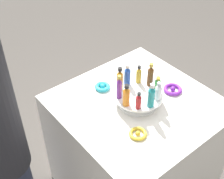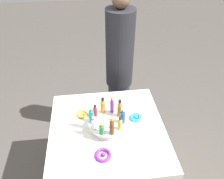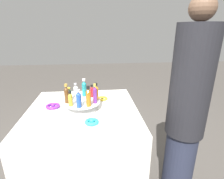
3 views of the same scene
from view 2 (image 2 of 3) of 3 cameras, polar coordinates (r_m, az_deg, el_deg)
party_table at (r=1.94m, az=-1.05°, el=-17.83°), size 0.84×0.84×0.79m
display_stand at (r=1.60m, az=-1.23°, el=-9.18°), size 0.27×0.27×0.07m
bottle_gold at (r=1.50m, az=2.11°, el=-8.92°), size 0.03×0.03×0.11m
bottle_blue at (r=1.54m, az=2.85°, el=-6.93°), size 0.04×0.04×0.13m
bottle_amber at (r=1.58m, az=2.01°, el=-5.06°), size 0.03×0.03×0.15m
bottle_purple at (r=1.60m, az=0.02°, el=-4.09°), size 0.03×0.03×0.15m
bottle_orange at (r=1.61m, az=-2.40°, el=-4.28°), size 0.04×0.04×0.13m
bottle_red at (r=1.60m, az=-4.42°, el=-5.60°), size 0.03×0.03×0.10m
bottle_teal at (r=1.54m, az=-5.39°, el=-6.72°), size 0.04×0.04×0.15m
bottle_clear at (r=1.50m, az=-4.75°, el=-8.86°), size 0.04×0.04×0.11m
bottle_green at (r=1.48m, az=-2.69°, el=-10.22°), size 0.03×0.03×0.10m
bottle_brown at (r=1.46m, az=-0.02°, el=-9.65°), size 0.03×0.03×0.15m
ribbon_bow_teal at (r=1.70m, az=6.29°, el=-7.23°), size 0.09×0.09×0.03m
ribbon_bow_gold at (r=1.73m, az=-7.65°, el=-6.34°), size 0.09×0.09×0.02m
ribbon_bow_purple at (r=1.47m, az=-2.32°, el=-16.73°), size 0.11×0.11×0.03m
person_figure at (r=2.20m, az=1.91°, el=4.86°), size 0.27×0.27×1.57m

